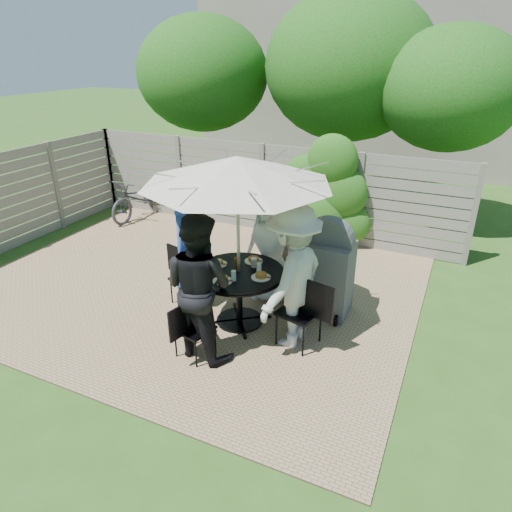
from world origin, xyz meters
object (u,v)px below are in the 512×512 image
at_px(person_right, 292,277).
at_px(plate_front, 223,280).
at_px(patio_table, 239,287).
at_px(chair_back, 275,280).
at_px(glass_left, 219,265).
at_px(chair_front, 195,340).
at_px(plate_back, 254,260).
at_px(coffee_cup, 254,263).
at_px(syrup_jug, 237,263).
at_px(person_left, 192,247).
at_px(plate_left, 218,263).
at_px(person_back, 271,247).
at_px(umbrella, 237,170).
at_px(chair_left, 188,288).
at_px(chair_right, 300,325).
at_px(bbq_grill, 326,271).
at_px(plate_right, 261,276).
at_px(bicycle, 140,198).
at_px(glass_right, 259,268).
at_px(glass_front, 234,276).
at_px(person_front, 199,287).

xyz_separation_m(person_right, plate_front, (-0.88, -0.23, -0.12)).
xyz_separation_m(patio_table, chair_back, (0.15, 0.95, -0.32)).
bearing_deg(plate_front, chair_back, 81.26).
relative_size(person_right, glass_left, 13.71).
distance_m(chair_front, plate_back, 1.45).
relative_size(glass_left, coffee_cup, 1.17).
xyz_separation_m(plate_front, syrup_jug, (0.00, 0.41, 0.06)).
height_order(chair_back, coffee_cup, coffee_cup).
relative_size(chair_back, person_left, 0.43).
height_order(plate_left, plate_front, same).
xyz_separation_m(person_back, plate_left, (-0.48, -0.77, -0.02)).
xyz_separation_m(umbrella, chair_left, (-0.95, 0.15, -1.94)).
relative_size(person_left, chair_right, 1.95).
distance_m(glass_left, bbq_grill, 1.54).
bearing_deg(plate_right, person_back, 104.70).
relative_size(person_right, bicycle, 1.08).
xyz_separation_m(person_left, coffee_cup, (0.95, 0.08, -0.09)).
distance_m(plate_front, glass_left, 0.37).
relative_size(person_back, plate_back, 6.64).
height_order(plate_back, glass_right, glass_right).
height_order(chair_left, bicycle, bicycle).
xyz_separation_m(chair_front, plate_left, (-0.21, 1.01, 0.59)).
bearing_deg(plate_left, plate_right, -8.75).
height_order(chair_front, bbq_grill, bbq_grill).
xyz_separation_m(patio_table, syrup_jug, (-0.05, 0.06, 0.33)).
xyz_separation_m(person_right, glass_front, (-0.76, -0.15, -0.07)).
distance_m(person_back, chair_front, 1.89).
distance_m(glass_front, bicycle, 5.26).
height_order(chair_right, plate_right, chair_right).
bearing_deg(glass_left, chair_right, -3.93).
height_order(umbrella, chair_front, umbrella).
xyz_separation_m(chair_back, syrup_jug, (-0.20, -0.89, 0.64)).
relative_size(patio_table, chair_back, 1.69).
relative_size(chair_back, bicycle, 0.47).
bearing_deg(syrup_jug, chair_right, -11.62).
distance_m(plate_back, plate_left, 0.51).
bearing_deg(syrup_jug, chair_back, 77.51).
distance_m(person_right, glass_left, 1.10).
xyz_separation_m(chair_right, person_right, (-0.13, 0.02, 0.66)).
bearing_deg(coffee_cup, bbq_grill, 33.09).
bearing_deg(plate_left, chair_front, -78.32).
distance_m(person_front, bicycle, 5.49).
distance_m(person_front, glass_front, 0.58).
bearing_deg(coffee_cup, glass_left, -146.65).
bearing_deg(plate_back, coffee_cup, -63.21).
bearing_deg(patio_table, plate_right, -8.75).
bearing_deg(plate_back, person_front, -98.75).
height_order(chair_front, plate_back, plate_back).
distance_m(person_back, person_left, 1.18).
relative_size(patio_table, plate_back, 5.46).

